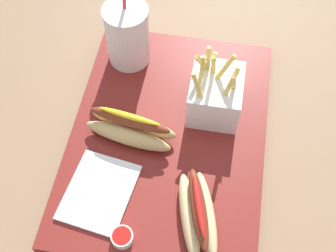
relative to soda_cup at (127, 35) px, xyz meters
name	(u,v)px	position (x,y,z in m)	size (l,w,h in m)	color
ground_plane	(168,143)	(-0.17, -0.11, -0.10)	(2.40, 2.40, 0.02)	#8C6B4C
food_tray	(168,137)	(-0.17, -0.11, -0.08)	(0.50, 0.36, 0.02)	maroon
soda_cup	(127,35)	(0.00, 0.00, 0.00)	(0.09, 0.09, 0.20)	white
fries_basket	(215,94)	(-0.10, -0.19, -0.02)	(0.11, 0.09, 0.16)	white
hot_dog_1	(131,128)	(-0.18, -0.04, -0.04)	(0.09, 0.17, 0.07)	tan
hot_dog_2	(198,213)	(-0.33, -0.19, -0.04)	(0.16, 0.10, 0.06)	#E5C689
ketchup_cup_1	(122,237)	(-0.38, -0.07, -0.06)	(0.04, 0.04, 0.02)	white
napkin_stack	(99,192)	(-0.31, -0.01, -0.06)	(0.14, 0.11, 0.01)	white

